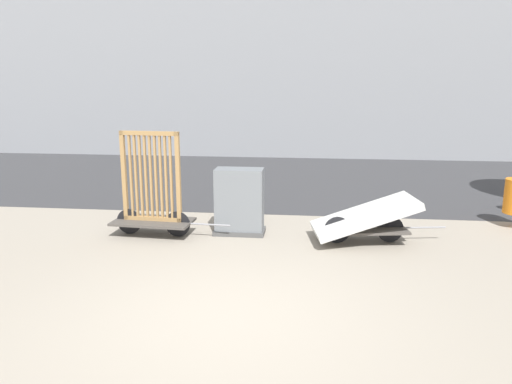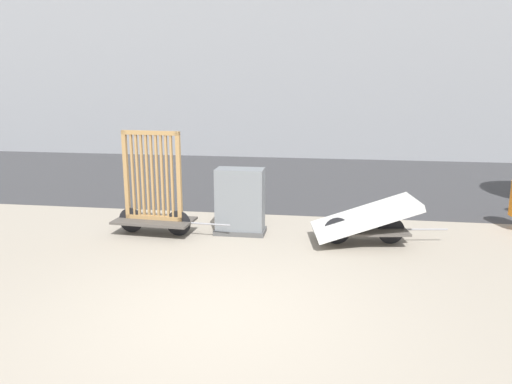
% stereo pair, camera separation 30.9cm
% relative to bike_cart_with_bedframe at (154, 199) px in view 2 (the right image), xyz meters
% --- Properties ---
extents(ground_plane, '(60.00, 60.00, 0.00)m').
position_rel_bike_cart_with_bedframe_xyz_m(ground_plane, '(1.80, -2.89, -0.63)').
color(ground_plane, gray).
extents(road_strip, '(56.00, 7.49, 0.01)m').
position_rel_bike_cart_with_bedframe_xyz_m(road_strip, '(1.80, 5.31, -0.62)').
color(road_strip, '#38383A').
rests_on(road_strip, ground_plane).
extents(bike_cart_with_bedframe, '(2.09, 0.78, 1.82)m').
position_rel_bike_cart_with_bedframe_xyz_m(bike_cart_with_bedframe, '(0.00, 0.00, 0.00)').
color(bike_cart_with_bedframe, '#4C4742').
rests_on(bike_cart_with_bedframe, ground_plane).
extents(bike_cart_with_mattress, '(2.28, 1.19, 0.78)m').
position_rel_bike_cart_with_bedframe_xyz_m(bike_cart_with_mattress, '(3.62, 0.00, -0.22)').
color(bike_cart_with_mattress, '#4C4742').
rests_on(bike_cart_with_mattress, ground_plane).
extents(utility_cabinet, '(0.89, 0.48, 1.16)m').
position_rel_bike_cart_with_bedframe_xyz_m(utility_cabinet, '(1.48, 0.27, -0.09)').
color(utility_cabinet, '#4C4C4C').
rests_on(utility_cabinet, ground_plane).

